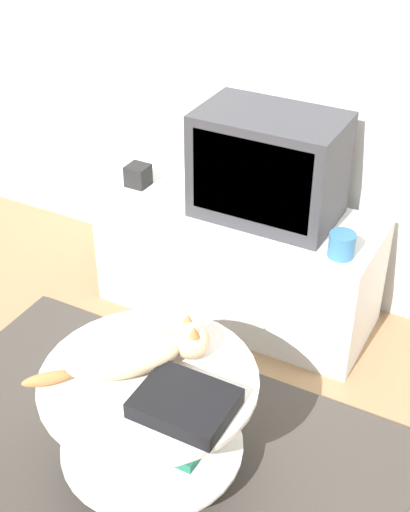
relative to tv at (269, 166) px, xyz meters
name	(u,v)px	position (x,y,z in m)	size (l,w,h in m)	color
ground_plane	(130,472)	(-0.03, -1.01, -0.72)	(12.00, 12.00, 0.00)	#93704C
rug	(130,470)	(-0.03, -1.01, -0.71)	(1.76, 1.26, 0.02)	#3D3833
tv_stand	(238,261)	(-0.11, -0.03, -0.46)	(1.16, 0.46, 0.50)	silver
tv	(269,166)	(0.00, 0.00, 0.00)	(0.56, 0.35, 0.43)	#333338
speaker	(138,175)	(-0.59, -0.04, -0.17)	(0.09, 0.09, 0.09)	black
mug	(342,245)	(0.37, -0.15, -0.17)	(0.10, 0.10, 0.09)	teal
coffee_table	(152,413)	(0.05, -0.98, -0.42)	(0.68, 0.68, 0.42)	#B2B2B7
dvd_box	(185,403)	(0.21, -1.04, -0.25)	(0.28, 0.22, 0.05)	black
cat	(135,352)	(-0.01, -0.96, -0.21)	(0.44, 0.45, 0.14)	beige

